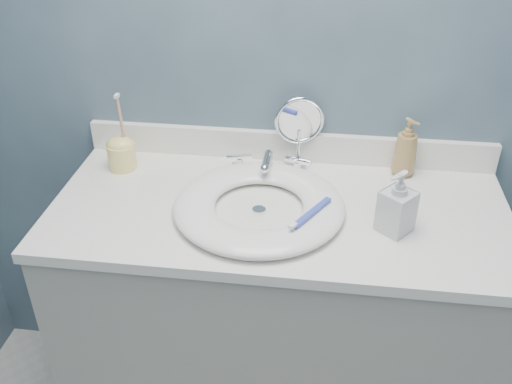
% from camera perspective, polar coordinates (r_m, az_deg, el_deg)
% --- Properties ---
extents(back_wall, '(2.20, 0.02, 2.40)m').
position_cam_1_polar(back_wall, '(1.63, 3.52, 13.40)').
color(back_wall, '#3F4C5F').
rests_on(back_wall, ground).
extents(vanity_cabinet, '(1.20, 0.55, 0.85)m').
position_cam_1_polar(vanity_cabinet, '(1.81, 1.99, -13.52)').
color(vanity_cabinet, '#A3A095').
rests_on(vanity_cabinet, ground).
extents(countertop, '(1.22, 0.57, 0.03)m').
position_cam_1_polar(countertop, '(1.53, 2.30, -1.93)').
color(countertop, white).
rests_on(countertop, vanity_cabinet).
extents(backsplash, '(1.22, 0.02, 0.09)m').
position_cam_1_polar(backsplash, '(1.72, 3.19, 4.59)').
color(backsplash, white).
rests_on(backsplash, countertop).
extents(basin, '(0.45, 0.45, 0.04)m').
position_cam_1_polar(basin, '(1.49, 0.30, -1.35)').
color(basin, white).
rests_on(basin, countertop).
extents(drain, '(0.04, 0.04, 0.01)m').
position_cam_1_polar(drain, '(1.50, 0.30, -1.83)').
color(drain, silver).
rests_on(drain, countertop).
extents(faucet, '(0.25, 0.13, 0.07)m').
position_cam_1_polar(faucet, '(1.65, 1.16, 2.64)').
color(faucet, silver).
rests_on(faucet, countertop).
extents(makeup_mirror, '(0.15, 0.08, 0.22)m').
position_cam_1_polar(makeup_mirror, '(1.67, 4.35, 6.38)').
color(makeup_mirror, silver).
rests_on(makeup_mirror, countertop).
extents(soap_bottle_amber, '(0.10, 0.10, 0.18)m').
position_cam_1_polar(soap_bottle_amber, '(1.68, 14.78, 4.34)').
color(soap_bottle_amber, '#9F7D47').
rests_on(soap_bottle_amber, countertop).
extents(soap_bottle_clear, '(0.11, 0.11, 0.17)m').
position_cam_1_polar(soap_bottle_clear, '(1.43, 13.99, -0.97)').
color(soap_bottle_clear, silver).
rests_on(soap_bottle_clear, countertop).
extents(toothbrush_holder, '(0.08, 0.08, 0.24)m').
position_cam_1_polar(toothbrush_holder, '(1.72, -13.31, 3.95)').
color(toothbrush_holder, '#FEEA7F').
rests_on(toothbrush_holder, countertop).
extents(toothbrush_lying, '(0.10, 0.16, 0.02)m').
position_cam_1_polar(toothbrush_lying, '(1.42, 5.48, -2.19)').
color(toothbrush_lying, '#3549BE').
rests_on(toothbrush_lying, basin).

